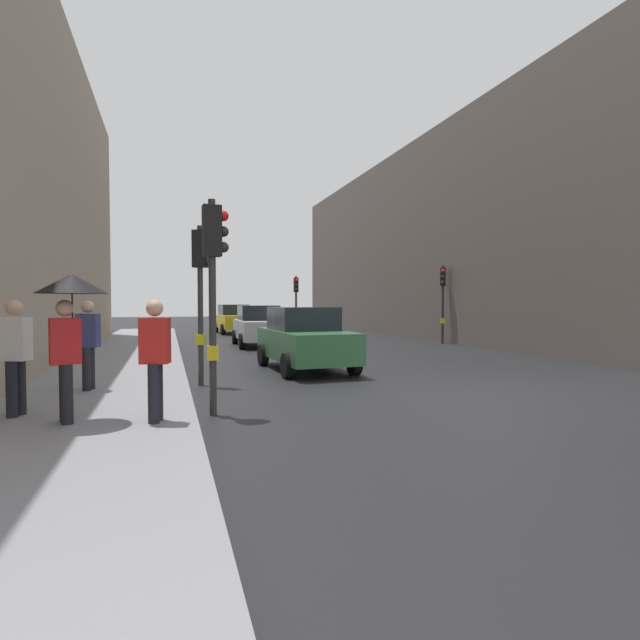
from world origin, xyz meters
The scene contains 14 objects.
ground_plane centered at (0.00, 0.00, 0.00)m, with size 120.00×120.00×0.00m, color black.
sidewalk_kerb centered at (-7.65, 6.00, 0.08)m, with size 3.35×40.00×0.16m, color gray.
building_facade_right centered at (11.98, 17.44, 5.18)m, with size 12.00×32.94×10.35m, color #5B514C.
traffic_light_mid_street centered at (5.67, 11.35, 2.47)m, with size 0.35×0.45×3.58m.
traffic_light_near_right centered at (-5.66, 2.74, 2.50)m, with size 0.45×0.35×3.62m.
traffic_light_near_left centered at (-5.66, -0.40, 2.48)m, with size 0.44×0.26×3.60m.
traffic_light_far_median centered at (0.86, 19.64, 2.37)m, with size 0.25×0.43×3.44m.
car_green_estate centered at (-2.73, 4.59, 0.88)m, with size 2.16×4.27×1.76m.
car_silver_hatchback centered at (-2.61, 12.61, 0.88)m, with size 2.10×4.24×1.76m.
car_yellow_taxi centered at (-2.50, 21.99, 0.88)m, with size 2.21×4.30×1.76m.
pedestrian_with_umbrella centered at (-7.74, -0.96, 1.84)m, with size 1.00×1.00×2.14m.
pedestrian_with_grey_backpack centered at (-7.95, 1.88, 1.16)m, with size 0.65×0.41×1.77m.
pedestrian_with_black_backpack centered at (-8.66, -0.27, 1.16)m, with size 0.66×0.46×1.77m.
pedestrian_in_red_jacket centered at (-6.58, -1.29, 1.13)m, with size 0.45×0.35×1.77m.
Camera 1 is at (-6.40, -8.87, 1.89)m, focal length 28.04 mm.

